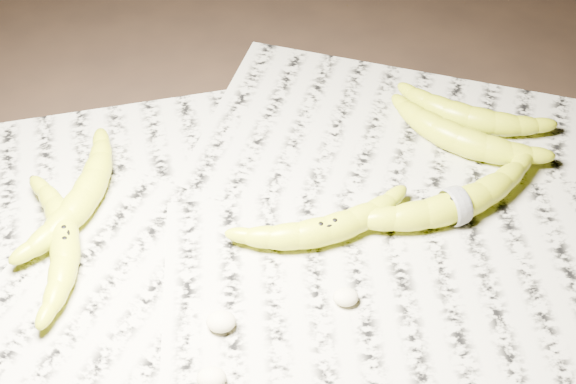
{
  "coord_description": "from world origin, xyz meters",
  "views": [
    {
      "loc": [
        -0.05,
        -0.66,
        0.74
      ],
      "look_at": [
        -0.03,
        0.01,
        0.05
      ],
      "focal_mm": 50.0,
      "sensor_mm": 36.0,
      "label": 1
    }
  ],
  "objects_px": {
    "banana_left_a": "(64,240)",
    "banana_taped": "(456,204)",
    "banana_upper_a": "(470,116)",
    "banana_left_b": "(84,195)",
    "banana_center": "(327,228)",
    "banana_upper_b": "(460,137)"
  },
  "relations": [
    {
      "from": "banana_taped",
      "to": "banana_center",
      "type": "bearing_deg",
      "value": 169.5
    },
    {
      "from": "banana_left_a",
      "to": "banana_center",
      "type": "distance_m",
      "value": 0.31
    },
    {
      "from": "banana_center",
      "to": "banana_taped",
      "type": "xyz_separation_m",
      "value": [
        0.16,
        0.03,
        0.0
      ]
    },
    {
      "from": "banana_upper_a",
      "to": "banana_taped",
      "type": "bearing_deg",
      "value": -81.79
    },
    {
      "from": "banana_taped",
      "to": "banana_upper_b",
      "type": "height_order",
      "value": "same"
    },
    {
      "from": "banana_left_b",
      "to": "banana_taped",
      "type": "relative_size",
      "value": 0.83
    },
    {
      "from": "banana_left_a",
      "to": "banana_taped",
      "type": "height_order",
      "value": "banana_taped"
    },
    {
      "from": "banana_upper_b",
      "to": "banana_upper_a",
      "type": "bearing_deg",
      "value": 98.32
    },
    {
      "from": "banana_left_b",
      "to": "banana_upper_b",
      "type": "height_order",
      "value": "same"
    },
    {
      "from": "banana_left_a",
      "to": "banana_center",
      "type": "bearing_deg",
      "value": -100.39
    },
    {
      "from": "banana_left_a",
      "to": "banana_taped",
      "type": "xyz_separation_m",
      "value": [
        0.47,
        0.04,
        0.0
      ]
    },
    {
      "from": "banana_upper_a",
      "to": "banana_left_a",
      "type": "bearing_deg",
      "value": -133.58
    },
    {
      "from": "banana_left_a",
      "to": "banana_left_b",
      "type": "distance_m",
      "value": 0.07
    },
    {
      "from": "banana_center",
      "to": "banana_upper_a",
      "type": "relative_size",
      "value": 1.05
    },
    {
      "from": "banana_left_a",
      "to": "banana_upper_b",
      "type": "xyz_separation_m",
      "value": [
        0.5,
        0.16,
        0.0
      ]
    },
    {
      "from": "banana_left_b",
      "to": "banana_center",
      "type": "relative_size",
      "value": 1.01
    },
    {
      "from": "banana_left_b",
      "to": "banana_taped",
      "type": "distance_m",
      "value": 0.46
    },
    {
      "from": "banana_center",
      "to": "banana_taped",
      "type": "relative_size",
      "value": 0.83
    },
    {
      "from": "banana_left_b",
      "to": "banana_center",
      "type": "xyz_separation_m",
      "value": [
        0.3,
        -0.06,
        -0.0
      ]
    },
    {
      "from": "banana_left_b",
      "to": "banana_upper_b",
      "type": "xyz_separation_m",
      "value": [
        0.49,
        0.09,
        0.0
      ]
    },
    {
      "from": "banana_left_a",
      "to": "banana_taped",
      "type": "distance_m",
      "value": 0.47
    },
    {
      "from": "banana_left_b",
      "to": "banana_left_a",
      "type": "bearing_deg",
      "value": -171.71
    }
  ]
}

